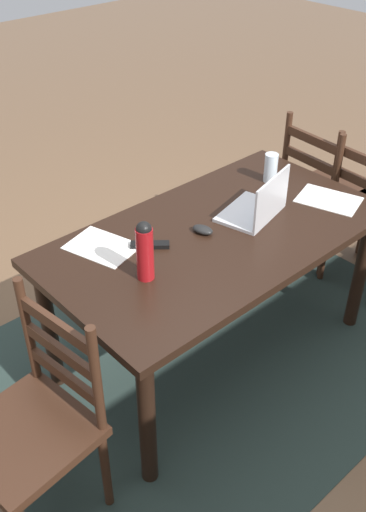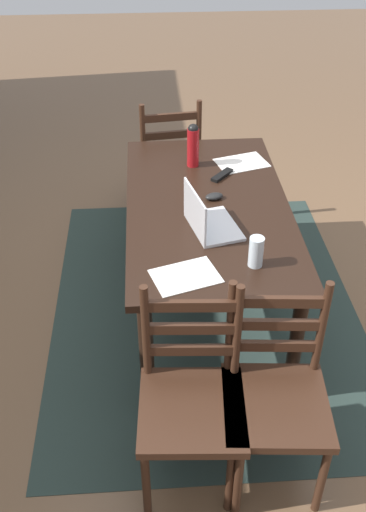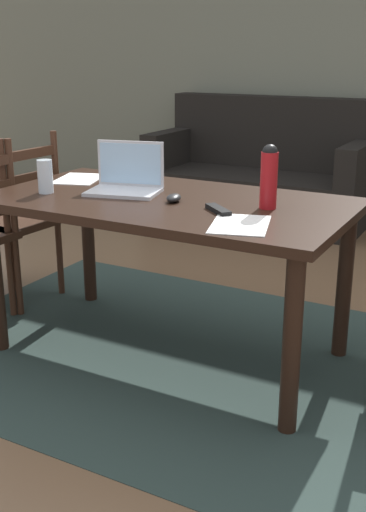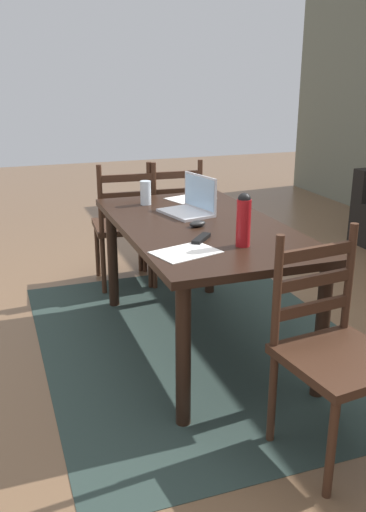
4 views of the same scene
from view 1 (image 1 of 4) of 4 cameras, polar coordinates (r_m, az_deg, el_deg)
name	(u,v)px [view 1 (image 1 of 4)]	position (r m, az deg, el deg)	size (l,w,h in m)	color
ground_plane	(212,350)	(3.12, 2.90, -9.15)	(14.00, 14.00, 0.00)	brown
area_rug	(212,349)	(3.12, 2.90, -9.11)	(2.40, 1.83, 0.01)	#283833
dining_table	(217,249)	(2.70, 3.30, 0.72)	(1.60, 0.88, 0.74)	black
chair_right_far	(35,426)	(2.26, -14.34, -15.86)	(0.49, 0.49, 0.95)	#3D2316
chair_left_near	(323,193)	(3.63, 13.54, 6.04)	(0.47, 0.47, 0.95)	#3D2316
laptop	(259,206)	(2.75, 7.46, 4.87)	(0.36, 0.29, 0.23)	silver
water_bottle	(145,250)	(2.29, -3.77, 0.63)	(0.07, 0.07, 0.26)	#A81419
drinking_glass	(271,168)	(3.07, 8.60, 8.55)	(0.07, 0.07, 0.15)	silver
computer_mouse	(203,230)	(2.63, 1.95, 2.60)	(0.06, 0.10, 0.03)	black
tv_remote	(150,245)	(2.55, -3.26, 1.10)	(0.04, 0.17, 0.02)	black
paper_stack_left	(329,200)	(2.98, 14.08, 5.37)	(0.21, 0.30, 0.00)	white
paper_stack_right	(102,247)	(2.57, -7.95, 0.91)	(0.21, 0.30, 0.00)	white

